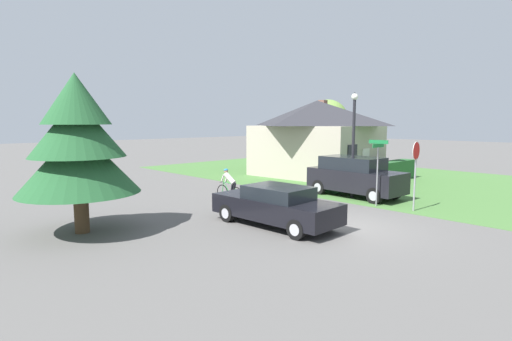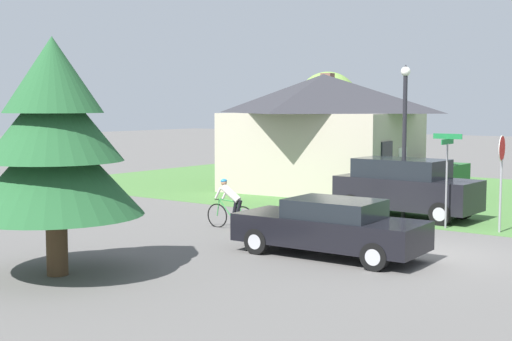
% 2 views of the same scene
% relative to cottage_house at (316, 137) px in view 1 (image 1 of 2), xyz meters
% --- Properties ---
extents(ground_plane, '(140.00, 140.00, 0.00)m').
position_rel_cottage_house_xyz_m(ground_plane, '(-10.18, -9.14, -2.63)').
color(ground_plane, '#5B5956').
extents(grass_verge_right, '(16.00, 36.00, 0.01)m').
position_rel_cottage_house_xyz_m(grass_verge_right, '(1.45, -5.14, -2.63)').
color(grass_verge_right, '#477538').
rests_on(grass_verge_right, ground).
extents(cottage_house, '(7.43, 8.39, 5.21)m').
position_rel_cottage_house_xyz_m(cottage_house, '(0.00, 0.00, 0.00)').
color(cottage_house, '#B2A893').
rests_on(cottage_house, ground).
extents(hedge_row, '(8.71, 0.90, 1.21)m').
position_rel_cottage_house_xyz_m(hedge_row, '(-0.73, -4.87, -2.03)').
color(hedge_row, '#285B2D').
rests_on(hedge_row, ground).
extents(sedan_left_lane, '(2.00, 4.82, 1.43)m').
position_rel_cottage_house_xyz_m(sedan_left_lane, '(-11.78, -7.40, -1.91)').
color(sedan_left_lane, black).
rests_on(sedan_left_lane, ground).
extents(cyclist, '(0.44, 1.73, 1.53)m').
position_rel_cottage_house_xyz_m(cyclist, '(-10.17, -2.95, -1.91)').
color(cyclist, black).
rests_on(cyclist, ground).
extents(parked_suv_right, '(2.07, 4.75, 1.95)m').
position_rel_cottage_house_xyz_m(parked_suv_right, '(-4.93, -6.23, -1.64)').
color(parked_suv_right, black).
rests_on(parked_suv_right, ground).
extents(stop_sign, '(0.77, 0.09, 2.87)m').
position_rel_cottage_house_xyz_m(stop_sign, '(-5.95, -9.70, -0.58)').
color(stop_sign, gray).
rests_on(stop_sign, ground).
extents(street_lamp, '(0.31, 0.31, 5.04)m').
position_rel_cottage_house_xyz_m(street_lamp, '(-5.29, -6.32, 0.40)').
color(street_lamp, black).
rests_on(street_lamp, ground).
extents(street_name_sign, '(0.90, 0.90, 2.88)m').
position_rel_cottage_house_xyz_m(street_name_sign, '(-6.21, -8.15, -0.65)').
color(street_name_sign, gray).
rests_on(street_name_sign, ground).
extents(conifer_tall_near, '(3.84, 3.84, 5.21)m').
position_rel_cottage_house_xyz_m(conifer_tall_near, '(-17.07, -3.59, 0.35)').
color(conifer_tall_near, '#4C3823').
rests_on(conifer_tall_near, ground).
extents(deciduous_tree_right, '(3.38, 3.38, 5.47)m').
position_rel_cottage_house_xyz_m(deciduous_tree_right, '(5.22, 2.92, 1.05)').
color(deciduous_tree_right, '#4C3823').
rests_on(deciduous_tree_right, ground).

